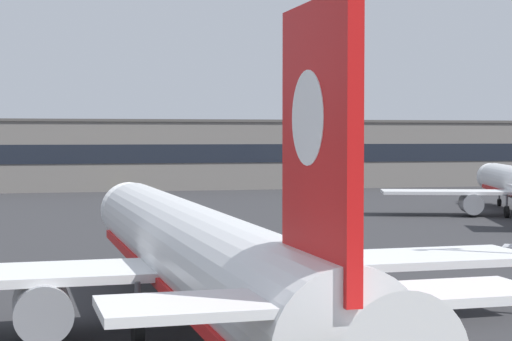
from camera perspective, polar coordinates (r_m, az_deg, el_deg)
The scene contains 4 objects.
taxiway_centreline at distance 56.45m, azimuth -3.99°, elevation -6.20°, with size 0.30×180.00×0.01m, color yellow.
airliner_foreground at distance 37.32m, azimuth -4.10°, elevation -5.36°, with size 32.16×41.50×11.65m.
safety_cone_by_nose_gear at distance 54.47m, azimuth -6.81°, elevation -6.25°, with size 0.44×0.44×0.55m.
terminal_building at distance 136.97m, azimuth -11.67°, elevation 1.01°, with size 152.36×12.40×10.74m.
Camera 1 is at (-9.07, -25.09, 8.34)m, focal length 61.90 mm.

